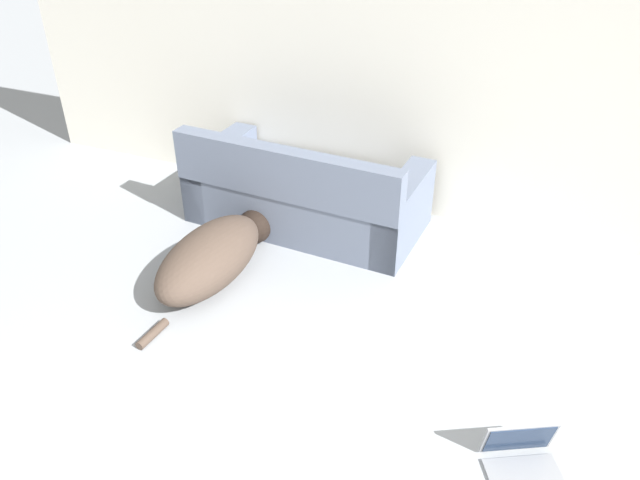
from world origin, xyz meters
name	(u,v)px	position (x,y,z in m)	size (l,w,h in m)	color
wall_back	(460,58)	(0.00, 3.48, 1.29)	(7.61, 0.06, 2.58)	silver
couch	(305,195)	(-0.97, 2.92, 0.26)	(1.83, 0.95, 0.78)	slate
dog	(214,255)	(-1.25, 2.00, 0.19)	(0.53, 1.49, 0.40)	#4C3D33
laptop_open	(521,454)	(0.92, 1.23, 0.08)	(0.45, 0.41, 0.23)	gray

